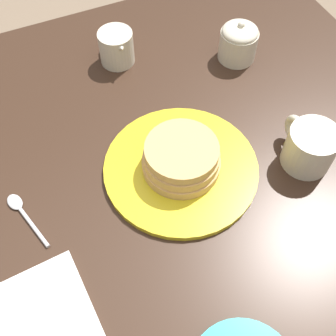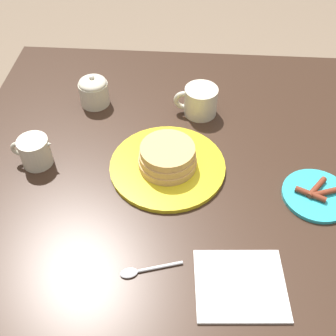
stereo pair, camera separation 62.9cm
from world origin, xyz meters
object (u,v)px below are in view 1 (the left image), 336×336
creamer_pitcher (116,47)px  napkin (41,323)px  pancake_plate (181,163)px  coffee_mug (309,147)px  sugar_bowl (239,41)px  spoon (22,212)px

creamer_pitcher → napkin: bearing=148.2°
pancake_plate → creamer_pitcher: (0.33, 0.00, 0.02)m
coffee_mug → napkin: size_ratio=0.65×
sugar_bowl → spoon: bearing=110.0°
sugar_bowl → spoon: 0.58m
creamer_pitcher → sugar_bowl: sugar_bowl is taller
spoon → pancake_plate: bearing=-96.4°
creamer_pitcher → spoon: bearing=135.6°
pancake_plate → napkin: 0.35m
coffee_mug → sugar_bowl: bearing=-4.3°
pancake_plate → napkin: bearing=118.2°
coffee_mug → spoon: bearing=78.3°
coffee_mug → sugar_bowl: sugar_bowl is taller
coffee_mug → sugar_bowl: size_ratio=1.29×
coffee_mug → creamer_pitcher: creamer_pitcher is taller
pancake_plate → creamer_pitcher: creamer_pitcher is taller
coffee_mug → creamer_pitcher: bearing=29.5°
napkin → coffee_mug: bearing=-80.2°
sugar_bowl → napkin: sugar_bowl is taller
spoon → coffee_mug: bearing=-101.7°
sugar_bowl → coffee_mug: bearing=175.7°
coffee_mug → napkin: 0.54m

